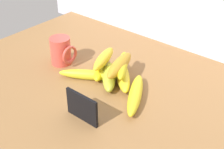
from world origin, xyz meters
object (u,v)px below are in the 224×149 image
Objects in this scene: banana_1 at (110,77)px; banana_4 at (123,76)px; banana_2 at (99,68)px; banana_3 at (89,75)px; banana_0 at (136,94)px; chalkboard_sign at (82,108)px; coffee_mug at (61,51)px; banana_5 at (104,59)px; banana_6 at (123,65)px; banana_7 at (120,65)px.

banana_1 is 4.18cm from banana_4.
banana_2 is 4.87cm from banana_3.
banana_0 is at bearing -12.03° from banana_2.
chalkboard_sign reaches higher than banana_3.
coffee_mug is 0.64× the size of banana_2.
banana_6 is (7.53, 0.59, 0.07)cm from banana_5.
coffee_mug is 0.60× the size of banana_7.
coffee_mug is 15.44cm from banana_2.
banana_7 is at bearing 49.70° from banana_1.
banana_5 is at bearing -177.62° from banana_4.
coffee_mug is 0.48× the size of banana_3.
banana_5 is at bearing 15.68° from coffee_mug.
coffee_mug is 0.52× the size of banana_4.
banana_3 is (14.75, -1.38, -3.23)cm from coffee_mug.
banana_4 is (23.89, 4.82, -2.83)cm from coffee_mug.
banana_4 is 1.25× the size of banana_5.
coffee_mug is at bearing -164.32° from banana_5.
banana_0 reaches higher than banana_3.
banana_7 reaches higher than banana_3.
banana_5 is (15.98, 4.49, 0.83)cm from coffee_mug.
chalkboard_sign is 0.66× the size of banana_1.
chalkboard_sign is 21.75cm from banana_7.
chalkboard_sign is 0.53× the size of banana_0.
chalkboard_sign is at bearing -79.37° from banana_7.
banana_3 is 1.36× the size of banana_5.
banana_6 is (2.18, 3.57, 3.70)cm from banana_1.
banana_3 is 11.65cm from banana_6.
coffee_mug is 0.58× the size of banana_6.
coffee_mug reaches higher than banana_3.
banana_2 is 0.74× the size of banana_3.
chalkboard_sign is at bearing -58.98° from banana_2.
banana_0 is 11.96cm from banana_1.
chalkboard_sign is 0.53× the size of banana_3.
banana_0 is at bearing -16.02° from banana_5.
banana_1 is 6.88cm from banana_2.
banana_3 is (-12.55, 16.02, -2.15)cm from chalkboard_sign.
banana_7 reaches higher than banana_4.
banana_7 is (1.98, 2.33, 4.17)cm from banana_1.
banana_4 is at bearing 11.39° from coffee_mug.
coffee_mug reaches higher than banana_0.
banana_6 is at bearing 12.18° from coffee_mug.
chalkboard_sign is 22.88cm from banana_6.
banana_5 reaches higher than banana_3.
banana_6 is at bearing 80.57° from banana_7.
banana_5 is (-11.32, 21.89, 1.91)cm from chalkboard_sign.
banana_7 is (-0.20, -1.23, 0.47)cm from banana_6.
banana_5 is at bearing 150.91° from banana_1.
banana_4 is (9.14, 6.20, 0.40)cm from banana_3.
banana_6 is (8.77, 6.46, 4.13)cm from banana_3.
banana_6 reaches higher than banana_1.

